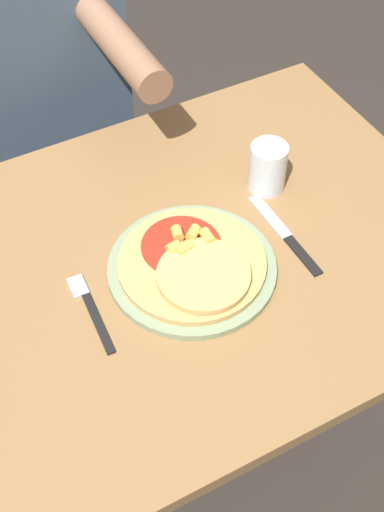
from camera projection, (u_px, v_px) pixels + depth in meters
name	position (u px, v px, depth m)	size (l,w,h in m)	color
ground_plane	(180.00, 441.00, 1.82)	(8.00, 8.00, 0.00)	#2D2823
dining_table	(176.00, 298.00, 1.36)	(1.08, 0.79, 0.72)	olive
plate	(192.00, 268.00, 1.25)	(0.30, 0.30, 0.01)	gray
pizza	(194.00, 264.00, 1.23)	(0.26, 0.26, 0.04)	tan
fork	(90.00, 308.00, 1.20)	(0.03, 0.18, 0.00)	black
knife	(286.00, 235.00, 1.30)	(0.02, 0.22, 0.00)	black
drinking_glass	(268.00, 167.00, 1.35)	(0.07, 0.07, 0.10)	silver
person_diner	(38.00, 79.00, 1.63)	(0.38, 0.52, 1.22)	#2D2D38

